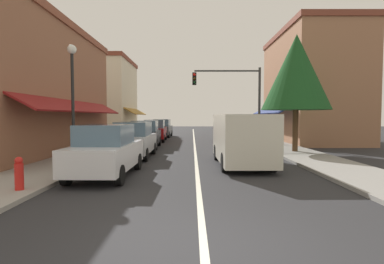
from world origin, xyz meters
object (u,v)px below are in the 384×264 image
at_px(parked_car_distant_left, 162,128).
at_px(street_lamp_left_near, 73,85).
at_px(parked_car_far_left, 155,131).
at_px(parked_car_second_left, 134,140).
at_px(parked_car_third_left, 146,134).
at_px(tree_right_near, 297,72).
at_px(traffic_signal_mast_arm, 236,92).
at_px(parked_car_nearest_left, 107,151).
at_px(van_in_lane, 242,138).
at_px(fire_hydrant, 19,173).

bearing_deg(parked_car_distant_left, street_lamp_left_near, -93.93).
relative_size(parked_car_far_left, parked_car_distant_left, 1.00).
distance_m(parked_car_second_left, parked_car_third_left, 4.72).
bearing_deg(parked_car_second_left, parked_car_third_left, 92.44).
bearing_deg(tree_right_near, parked_car_third_left, 161.33).
distance_m(parked_car_second_left, traffic_signal_mast_arm, 10.06).
bearing_deg(tree_right_near, parked_car_far_left, 137.09).
height_order(parked_car_nearest_left, tree_right_near, tree_right_near).
height_order(parked_car_distant_left, van_in_lane, van_in_lane).
bearing_deg(traffic_signal_mast_arm, parked_car_far_left, 158.19).
xyz_separation_m(parked_car_second_left, fire_hydrant, (-1.64, -7.09, -0.33)).
bearing_deg(parked_car_far_left, tree_right_near, -44.55).
height_order(parked_car_second_left, parked_car_distant_left, same).
bearing_deg(tree_right_near, street_lamp_left_near, -155.85).
xyz_separation_m(traffic_signal_mast_arm, fire_hydrant, (-7.77, -14.48, -3.31)).
bearing_deg(parked_car_nearest_left, tree_right_near, 38.13).
bearing_deg(fire_hydrant, van_in_lane, 35.84).
bearing_deg(parked_car_distant_left, parked_car_third_left, -88.73).
distance_m(parked_car_third_left, fire_hydrant, 11.90).
bearing_deg(parked_car_nearest_left, street_lamp_left_near, 135.83).
distance_m(parked_car_nearest_left, fire_hydrant, 2.86).
bearing_deg(traffic_signal_mast_arm, tree_right_near, -66.33).
bearing_deg(traffic_signal_mast_arm, street_lamp_left_near, -127.65).
bearing_deg(tree_right_near, parked_car_second_left, -168.48).
height_order(parked_car_far_left, traffic_signal_mast_arm, traffic_signal_mast_arm).
xyz_separation_m(traffic_signal_mast_arm, tree_right_near, (2.47, -5.64, 0.60)).
height_order(parked_car_distant_left, tree_right_near, tree_right_near).
bearing_deg(parked_car_second_left, parked_car_nearest_left, -89.62).
xyz_separation_m(parked_car_nearest_left, tree_right_near, (8.62, 6.51, 3.58)).
bearing_deg(street_lamp_left_near, traffic_signal_mast_arm, 52.35).
bearing_deg(parked_car_far_left, parked_car_nearest_left, -90.96).
bearing_deg(parked_car_nearest_left, fire_hydrant, -123.94).
xyz_separation_m(parked_car_third_left, tree_right_near, (8.76, -2.96, 3.58)).
xyz_separation_m(traffic_signal_mast_arm, street_lamp_left_near, (-7.96, -10.32, -0.59)).
height_order(traffic_signal_mast_arm, tree_right_near, tree_right_near).
height_order(parked_car_distant_left, traffic_signal_mast_arm, traffic_signal_mast_arm).
bearing_deg(tree_right_near, parked_car_distant_left, 123.19).
distance_m(street_lamp_left_near, tree_right_near, 11.50).
distance_m(parked_car_second_left, street_lamp_left_near, 4.20).
bearing_deg(parked_car_third_left, van_in_lane, -55.51).
distance_m(van_in_lane, fire_hydrant, 8.16).
height_order(parked_car_nearest_left, parked_car_distant_left, same).
bearing_deg(parked_car_far_left, parked_car_second_left, -90.57).
height_order(parked_car_far_left, parked_car_distant_left, same).
xyz_separation_m(tree_right_near, fire_hydrant, (-10.24, -8.84, -3.91)).
bearing_deg(parked_car_distant_left, parked_car_nearest_left, -88.16).
height_order(parked_car_far_left, tree_right_near, tree_right_near).
xyz_separation_m(parked_car_distant_left, fire_hydrant, (-1.54, -22.14, -0.33)).
distance_m(parked_car_second_left, fire_hydrant, 7.28).
height_order(van_in_lane, street_lamp_left_near, street_lamp_left_near).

